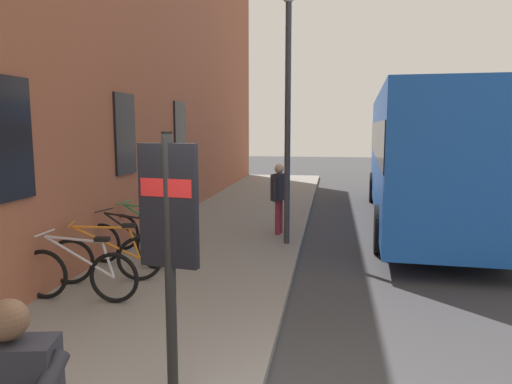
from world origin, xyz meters
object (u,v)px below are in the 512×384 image
transit_info_sign (169,223)px  bicycle_end_of_row (106,258)px  bicycle_under_window (147,232)px  street_lamp (288,96)px  pedestrian_crossing_street (279,191)px  city_bus (425,151)px  bicycle_mid_rack (79,274)px  bicycle_beside_lamp (129,244)px

transit_info_sign → bicycle_end_of_row: bearing=35.8°
bicycle_under_window → street_lamp: (1.12, -2.62, 2.65)m
pedestrian_crossing_street → transit_info_sign: bearing=177.9°
bicycle_end_of_row → transit_info_sign: 3.71m
bicycle_under_window → transit_info_sign: transit_info_sign is taller
pedestrian_crossing_street → bicycle_under_window: bearing=129.7°
bicycle_end_of_row → transit_info_sign: bearing=-144.2°
city_bus → bicycle_under_window: bearing=126.2°
bicycle_mid_rack → transit_info_sign: 3.13m
bicycle_mid_rack → street_lamp: (3.79, -2.56, 2.65)m
bicycle_beside_lamp → city_bus: (5.28, -5.89, 1.41)m
transit_info_sign → bicycle_mid_rack: bearing=45.3°
bicycle_under_window → city_bus: size_ratio=0.17×
bicycle_beside_lamp → pedestrian_crossing_street: (2.90, -2.33, 0.58)m
bicycle_beside_lamp → pedestrian_crossing_street: bearing=-38.7°
bicycle_mid_rack → bicycle_end_of_row: bearing=-0.1°
bicycle_end_of_row → bicycle_beside_lamp: (0.91, 0.03, 0.00)m
bicycle_mid_rack → city_bus: size_ratio=0.17×
bicycle_under_window → transit_info_sign: bearing=-155.7°
bicycle_end_of_row → bicycle_beside_lamp: same height
bicycle_beside_lamp → transit_info_sign: 4.46m
transit_info_sign → pedestrian_crossing_street: transit_info_sign is taller
bicycle_beside_lamp → transit_info_sign: size_ratio=0.73×
bicycle_mid_rack → pedestrian_crossing_street: bearing=-26.4°
bicycle_under_window → transit_info_sign: (-4.69, -2.12, 1.21)m
bicycle_beside_lamp → city_bus: city_bus is taller
bicycle_end_of_row → city_bus: 8.64m
bicycle_end_of_row → transit_info_sign: transit_info_sign is taller
bicycle_mid_rack → city_bus: bearing=-39.9°
city_bus → pedestrian_crossing_street: size_ratio=6.66×
bicycle_end_of_row → street_lamp: (2.98, -2.56, 2.65)m
bicycle_end_of_row → pedestrian_crossing_street: pedestrian_crossing_street is taller
transit_info_sign → pedestrian_crossing_street: bearing=-2.1°
bicycle_under_window → pedestrian_crossing_street: bearing=-50.3°
bicycle_end_of_row → street_lamp: street_lamp is taller
bicycle_end_of_row → bicycle_under_window: 1.85m
bicycle_mid_rack → bicycle_beside_lamp: (1.73, 0.03, 0.00)m
bicycle_mid_rack → bicycle_end_of_row: (0.81, -0.00, 0.00)m
bicycle_beside_lamp → bicycle_under_window: bearing=2.3°
transit_info_sign → city_bus: (9.04, -3.80, 0.20)m
bicycle_end_of_row → transit_info_sign: size_ratio=0.71×
bicycle_beside_lamp → street_lamp: size_ratio=0.34×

